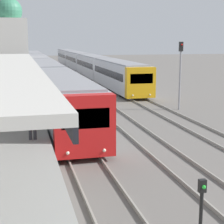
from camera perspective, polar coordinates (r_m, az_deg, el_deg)
The scene contains 6 objects.
person_on_platform at distance 16.59m, azimuth -12.09°, elevation -0.88°, with size 0.40×0.40×1.66m.
train_near at distance 44.86m, azimuth -10.68°, elevation 6.28°, with size 2.70×58.54×3.14m.
train_far at distance 59.57m, azimuth -4.15°, elevation 7.55°, with size 2.65×55.92×3.07m.
signal_post_near at distance 10.67m, azimuth 13.49°, elevation -13.13°, with size 0.20×0.21×1.68m.
signal_mast_far at distance 28.82m, azimuth 10.37°, elevation 6.67°, with size 0.28×0.29×5.15m.
distant_domed_building at distance 48.34m, azimuth -15.21°, elevation 10.08°, with size 4.14×4.14×10.25m.
Camera 1 is at (-2.71, -2.95, 5.37)m, focal length 60.00 mm.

